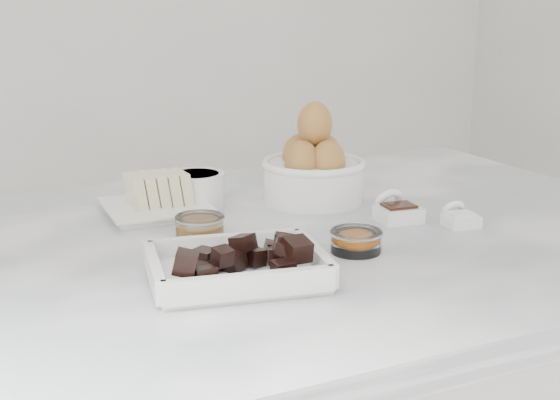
{
  "coord_description": "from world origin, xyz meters",
  "views": [
    {
      "loc": [
        -0.45,
        -0.93,
        1.27
      ],
      "look_at": [
        0.02,
        0.03,
        0.98
      ],
      "focal_mm": 50.0,
      "sensor_mm": 36.0,
      "label": 1
    }
  ],
  "objects_px": {
    "honey_bowl": "(200,225)",
    "vanilla_spoon": "(396,210)",
    "sugar_ramekin": "(197,188)",
    "salt_spoon": "(459,217)",
    "chocolate_dish": "(237,262)",
    "zest_bowl": "(356,240)",
    "egg_bowl": "(314,169)",
    "butter_plate": "(154,199)"
  },
  "relations": [
    {
      "from": "sugar_ramekin",
      "to": "zest_bowl",
      "type": "xyz_separation_m",
      "value": [
        0.11,
        -0.3,
        -0.01
      ]
    },
    {
      "from": "chocolate_dish",
      "to": "egg_bowl",
      "type": "distance_m",
      "value": 0.37
    },
    {
      "from": "chocolate_dish",
      "to": "sugar_ramekin",
      "type": "xyz_separation_m",
      "value": [
        0.07,
        0.33,
        0.01
      ]
    },
    {
      "from": "vanilla_spoon",
      "to": "egg_bowl",
      "type": "bearing_deg",
      "value": 111.15
    },
    {
      "from": "sugar_ramekin",
      "to": "salt_spoon",
      "type": "bearing_deg",
      "value": -41.41
    },
    {
      "from": "honey_bowl",
      "to": "zest_bowl",
      "type": "relative_size",
      "value": 1.01
    },
    {
      "from": "chocolate_dish",
      "to": "salt_spoon",
      "type": "bearing_deg",
      "value": 9.55
    },
    {
      "from": "butter_plate",
      "to": "honey_bowl",
      "type": "height_order",
      "value": "butter_plate"
    },
    {
      "from": "chocolate_dish",
      "to": "salt_spoon",
      "type": "relative_size",
      "value": 3.64
    },
    {
      "from": "zest_bowl",
      "to": "egg_bowl",
      "type": "bearing_deg",
      "value": 73.97
    },
    {
      "from": "butter_plate",
      "to": "sugar_ramekin",
      "type": "relative_size",
      "value": 1.81
    },
    {
      "from": "honey_bowl",
      "to": "zest_bowl",
      "type": "bearing_deg",
      "value": -43.63
    },
    {
      "from": "honey_bowl",
      "to": "vanilla_spoon",
      "type": "distance_m",
      "value": 0.29
    },
    {
      "from": "chocolate_dish",
      "to": "butter_plate",
      "type": "distance_m",
      "value": 0.32
    },
    {
      "from": "butter_plate",
      "to": "vanilla_spoon",
      "type": "xyz_separation_m",
      "value": [
        0.31,
        -0.19,
        -0.01
      ]
    },
    {
      "from": "honey_bowl",
      "to": "salt_spoon",
      "type": "distance_m",
      "value": 0.37
    },
    {
      "from": "egg_bowl",
      "to": "zest_bowl",
      "type": "height_order",
      "value": "egg_bowl"
    },
    {
      "from": "butter_plate",
      "to": "salt_spoon",
      "type": "distance_m",
      "value": 0.45
    },
    {
      "from": "sugar_ramekin",
      "to": "salt_spoon",
      "type": "relative_size",
      "value": 1.4
    },
    {
      "from": "zest_bowl",
      "to": "salt_spoon",
      "type": "distance_m",
      "value": 0.2
    },
    {
      "from": "egg_bowl",
      "to": "honey_bowl",
      "type": "xyz_separation_m",
      "value": [
        -0.23,
        -0.1,
        -0.04
      ]
    },
    {
      "from": "butter_plate",
      "to": "sugar_ramekin",
      "type": "xyz_separation_m",
      "value": [
        0.07,
        0.01,
        0.01
      ]
    },
    {
      "from": "zest_bowl",
      "to": "chocolate_dish",
      "type": "bearing_deg",
      "value": -171.59
    },
    {
      "from": "butter_plate",
      "to": "zest_bowl",
      "type": "xyz_separation_m",
      "value": [
        0.18,
        -0.29,
        -0.01
      ]
    },
    {
      "from": "zest_bowl",
      "to": "vanilla_spoon",
      "type": "xyz_separation_m",
      "value": [
        0.13,
        0.1,
        -0.0
      ]
    },
    {
      "from": "zest_bowl",
      "to": "salt_spoon",
      "type": "xyz_separation_m",
      "value": [
        0.2,
        0.04,
        -0.0
      ]
    },
    {
      "from": "honey_bowl",
      "to": "salt_spoon",
      "type": "bearing_deg",
      "value": -17.92
    },
    {
      "from": "chocolate_dish",
      "to": "honey_bowl",
      "type": "xyz_separation_m",
      "value": [
        0.02,
        0.18,
        -0.01
      ]
    },
    {
      "from": "honey_bowl",
      "to": "vanilla_spoon",
      "type": "xyz_separation_m",
      "value": [
        0.29,
        -0.05,
        -0.0
      ]
    },
    {
      "from": "salt_spoon",
      "to": "butter_plate",
      "type": "bearing_deg",
      "value": 146.13
    },
    {
      "from": "sugar_ramekin",
      "to": "zest_bowl",
      "type": "height_order",
      "value": "sugar_ramekin"
    },
    {
      "from": "salt_spoon",
      "to": "zest_bowl",
      "type": "bearing_deg",
      "value": -169.43
    },
    {
      "from": "zest_bowl",
      "to": "vanilla_spoon",
      "type": "distance_m",
      "value": 0.16
    },
    {
      "from": "egg_bowl",
      "to": "vanilla_spoon",
      "type": "distance_m",
      "value": 0.16
    },
    {
      "from": "sugar_ramekin",
      "to": "egg_bowl",
      "type": "height_order",
      "value": "egg_bowl"
    },
    {
      "from": "sugar_ramekin",
      "to": "zest_bowl",
      "type": "relative_size",
      "value": 1.27
    },
    {
      "from": "butter_plate",
      "to": "honey_bowl",
      "type": "bearing_deg",
      "value": -80.99
    },
    {
      "from": "sugar_ramekin",
      "to": "salt_spoon",
      "type": "distance_m",
      "value": 0.4
    },
    {
      "from": "honey_bowl",
      "to": "sugar_ramekin",
      "type": "bearing_deg",
      "value": 71.29
    },
    {
      "from": "butter_plate",
      "to": "sugar_ramekin",
      "type": "bearing_deg",
      "value": 11.15
    },
    {
      "from": "butter_plate",
      "to": "honey_bowl",
      "type": "distance_m",
      "value": 0.14
    },
    {
      "from": "sugar_ramekin",
      "to": "egg_bowl",
      "type": "distance_m",
      "value": 0.19
    }
  ]
}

